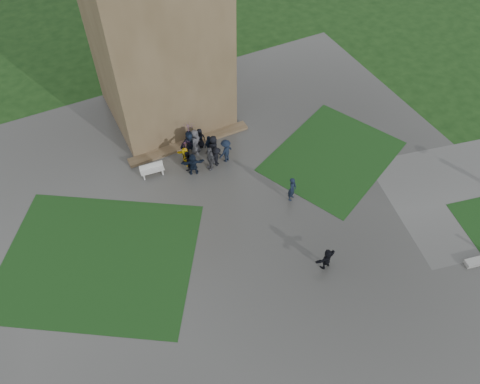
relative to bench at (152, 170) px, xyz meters
name	(u,v)px	position (x,y,z in m)	size (l,w,h in m)	color
ground	(259,256)	(3.35, -8.99, -0.49)	(120.00, 120.00, 0.00)	black
plaza	(244,231)	(3.35, -6.99, -0.48)	(34.00, 34.00, 0.02)	#373734
lawn_inset_left	(98,260)	(-5.15, -4.99, -0.47)	(11.00, 9.00, 0.01)	black
lawn_inset_right	(332,156)	(11.85, -3.99, -0.47)	(9.00, 7.00, 0.01)	black
tower_plinth	(190,143)	(3.35, 1.61, -0.36)	(9.00, 0.80, 0.22)	brown
bench	(152,170)	(0.00, 0.00, 0.00)	(1.63, 0.65, 0.92)	beige
visitor_cluster	(199,149)	(3.43, -0.13, 0.53)	(3.98, 3.26, 2.56)	black
pedestrian_mid	(292,189)	(7.28, -6.01, 0.45)	(0.67, 0.44, 1.85)	black
pedestrian_near	(327,259)	(6.41, -11.28, 0.29)	(1.42, 0.51, 1.54)	black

